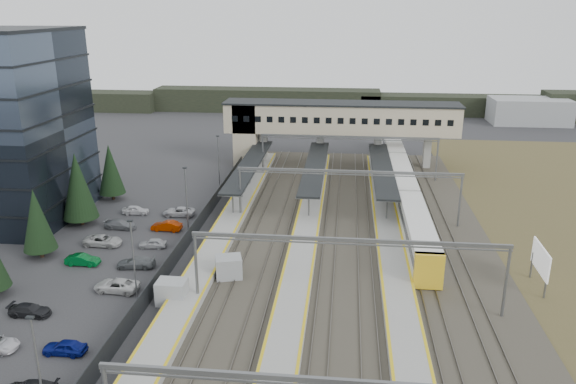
# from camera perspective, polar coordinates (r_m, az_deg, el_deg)

# --- Properties ---
(ground) EXTENTS (220.00, 220.00, 0.00)m
(ground) POSITION_cam_1_polar(r_m,az_deg,el_deg) (61.56, -5.40, -7.49)
(ground) COLOR #2B2B2D
(ground) RESTS_ON ground
(conifer_row) EXTENTS (4.42, 49.82, 9.50)m
(conifer_row) POSITION_cam_1_polar(r_m,az_deg,el_deg) (64.36, -25.87, -3.48)
(conifer_row) COLOR black
(conifer_row) RESTS_ON ground
(car_park) EXTENTS (10.58, 44.49, 1.29)m
(car_park) POSITION_cam_1_polar(r_m,az_deg,el_deg) (60.15, -19.29, -8.53)
(car_park) COLOR silver
(car_park) RESTS_ON ground
(lampposts) EXTENTS (0.50, 53.25, 8.07)m
(lampposts) POSITION_cam_1_polar(r_m,az_deg,el_deg) (62.95, -12.46, -2.97)
(lampposts) COLOR slate
(lampposts) RESTS_ON ground
(fence) EXTENTS (0.08, 90.00, 2.00)m
(fence) POSITION_cam_1_polar(r_m,az_deg,el_deg) (67.06, -10.06, -4.54)
(fence) COLOR #26282B
(fence) RESTS_ON ground
(relay_cabin_near) EXTENTS (2.78, 2.04, 2.31)m
(relay_cabin_near) POSITION_cam_1_polar(r_m,az_deg,el_deg) (54.75, -11.70, -9.92)
(relay_cabin_near) COLOR #949799
(relay_cabin_near) RESTS_ON ground
(relay_cabin_far) EXTENTS (3.13, 2.83, 2.41)m
(relay_cabin_far) POSITION_cam_1_polar(r_m,az_deg,el_deg) (58.45, -6.04, -7.67)
(relay_cabin_far) COLOR #949799
(relay_cabin_far) RESTS_ON ground
(rail_corridor) EXTENTS (34.00, 90.00, 0.92)m
(rail_corridor) POSITION_cam_1_polar(r_m,az_deg,el_deg) (64.91, 3.61, -5.75)
(rail_corridor) COLOR #3A352C
(rail_corridor) RESTS_ON ground
(canopies) EXTENTS (23.10, 30.00, 3.28)m
(canopies) POSITION_cam_1_polar(r_m,az_deg,el_deg) (84.52, 2.76, 2.62)
(canopies) COLOR black
(canopies) RESTS_ON ground
(footbridge) EXTENTS (40.40, 6.40, 11.20)m
(footbridge) POSITION_cam_1_polar(r_m,az_deg,el_deg) (98.16, 3.74, 7.21)
(footbridge) COLOR #C1B492
(footbridge) RESTS_ON ground
(gantries) EXTENTS (28.40, 62.28, 7.17)m
(gantries) POSITION_cam_1_polar(r_m,az_deg,el_deg) (60.89, 6.14, -1.69)
(gantries) COLOR slate
(gantries) RESTS_ON ground
(train) EXTENTS (2.90, 60.53, 3.65)m
(train) POSITION_cam_1_polar(r_m,az_deg,el_deg) (84.64, 11.53, 0.99)
(train) COLOR silver
(train) RESTS_ON ground
(billboard) EXTENTS (0.27, 5.38, 4.46)m
(billboard) POSITION_cam_1_polar(r_m,az_deg,el_deg) (60.85, 24.27, -6.39)
(billboard) COLOR slate
(billboard) RESTS_ON ground
(treeline_far) EXTENTS (170.00, 19.00, 7.00)m
(treeline_far) POSITION_cam_1_polar(r_m,az_deg,el_deg) (148.97, 10.83, 8.77)
(treeline_far) COLOR black
(treeline_far) RESTS_ON ground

